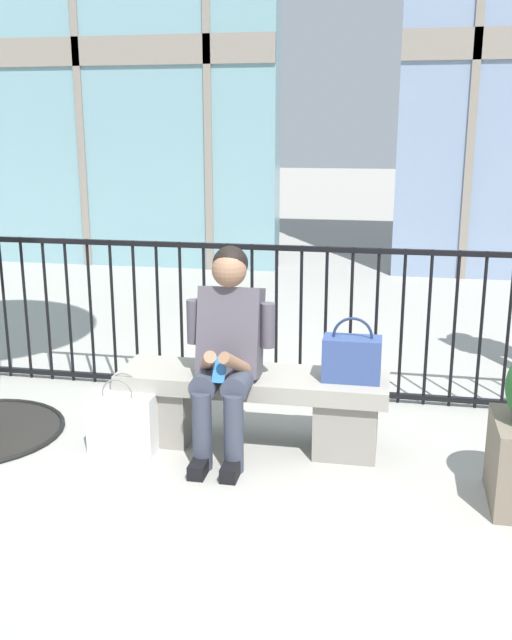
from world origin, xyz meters
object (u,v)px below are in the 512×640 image
seated_person_with_phone (227,346)px  shopping_bag (122,422)px  handbag_on_bench (352,358)px  stone_bench (253,401)px

seated_person_with_phone → shopping_bag: bearing=-167.8°
shopping_bag → seated_person_with_phone: bearing=12.2°
seated_person_with_phone → handbag_on_bench: (0.70, 0.12, -0.07)m
shopping_bag → handbag_on_bench: bearing=10.8°
shopping_bag → stone_bench: bearing=19.6°
seated_person_with_phone → shopping_bag: size_ratio=2.55×
seated_person_with_phone → shopping_bag: seated_person_with_phone is taller
stone_bench → shopping_bag: bearing=-160.4°
handbag_on_bench → seated_person_with_phone: bearing=-170.4°
stone_bench → handbag_on_bench: (0.58, -0.01, 0.31)m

